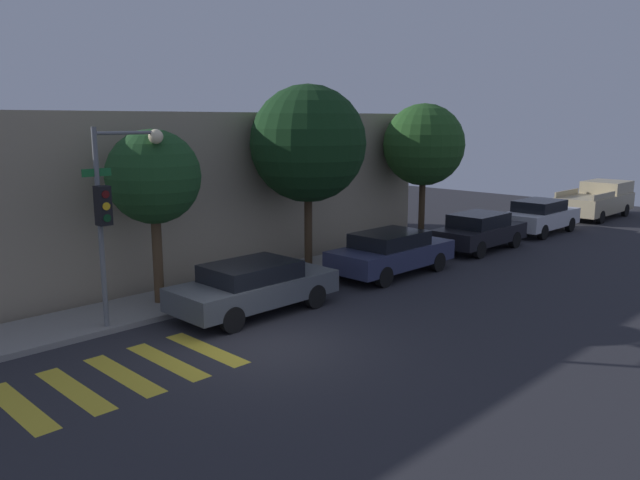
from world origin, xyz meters
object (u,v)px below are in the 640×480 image
(sedan_far_end, at_px, (479,231))
(tree_midblock, at_px, (308,144))
(pickup_truck, at_px, (597,200))
(traffic_light_pole, at_px, (116,194))
(tree_near_corner, at_px, (154,178))
(sedan_near_corner, at_px, (254,286))
(sedan_middle, at_px, (391,252))
(sedan_tail_of_row, at_px, (540,216))
(tree_far_end, at_px, (424,145))

(sedan_far_end, xyz_separation_m, tree_midblock, (-7.05, 2.21, 3.44))
(pickup_truck, bearing_deg, tree_midblock, 173.23)
(traffic_light_pole, relative_size, tree_near_corner, 1.02)
(sedan_far_end, height_order, tree_near_corner, tree_near_corner)
(sedan_near_corner, bearing_deg, sedan_middle, 0.00)
(sedan_far_end, relative_size, pickup_truck, 0.80)
(sedan_far_end, bearing_deg, sedan_middle, 180.00)
(traffic_light_pole, bearing_deg, pickup_truck, -2.81)
(traffic_light_pole, height_order, sedan_tail_of_row, traffic_light_pole)
(tree_near_corner, distance_m, tree_far_end, 11.95)
(sedan_middle, distance_m, tree_far_end, 6.15)
(tree_near_corner, distance_m, tree_midblock, 5.65)
(traffic_light_pole, height_order, sedan_middle, traffic_light_pole)
(pickup_truck, distance_m, tree_near_corner, 24.47)
(tree_midblock, bearing_deg, sedan_near_corner, -151.90)
(sedan_middle, relative_size, tree_far_end, 0.81)
(sedan_middle, xyz_separation_m, pickup_truck, (17.04, 0.00, 0.15))
(sedan_near_corner, bearing_deg, sedan_tail_of_row, 0.00)
(sedan_far_end, distance_m, sedan_tail_of_row, 5.09)
(tree_near_corner, bearing_deg, traffic_light_pole, -148.90)
(tree_midblock, xyz_separation_m, tree_far_end, (6.33, 0.00, -0.22))
(traffic_light_pole, relative_size, sedan_tail_of_row, 1.10)
(traffic_light_pole, xyz_separation_m, sedan_middle, (8.76, -1.27, -2.51))
(sedan_near_corner, height_order, tree_near_corner, tree_near_corner)
(sedan_far_end, bearing_deg, tree_near_corner, 170.08)
(sedan_far_end, xyz_separation_m, pickup_truck, (11.58, 0.00, 0.15))
(sedan_near_corner, bearing_deg, sedan_far_end, -0.00)
(sedan_tail_of_row, bearing_deg, traffic_light_pole, 176.25)
(sedan_middle, xyz_separation_m, sedan_tail_of_row, (10.55, 0.00, 0.03))
(sedan_tail_of_row, height_order, tree_midblock, tree_midblock)
(sedan_near_corner, relative_size, tree_far_end, 0.80)
(sedan_near_corner, height_order, sedan_far_end, sedan_far_end)
(sedan_near_corner, xyz_separation_m, sedan_middle, (5.73, 0.00, 0.03))
(tree_far_end, bearing_deg, sedan_middle, -155.00)
(tree_near_corner, bearing_deg, sedan_middle, -17.10)
(sedan_middle, bearing_deg, tree_midblock, 125.66)
(tree_far_end, bearing_deg, tree_near_corner, 180.00)
(sedan_far_end, bearing_deg, traffic_light_pole, 174.91)
(tree_midblock, relative_size, tree_far_end, 1.09)
(traffic_light_pole, bearing_deg, sedan_near_corner, -22.70)
(tree_near_corner, height_order, tree_midblock, tree_midblock)
(sedan_middle, distance_m, tree_midblock, 4.39)
(sedan_tail_of_row, bearing_deg, tree_far_end, 159.13)
(sedan_near_corner, distance_m, sedan_middle, 5.73)
(sedan_middle, distance_m, pickup_truck, 17.04)
(pickup_truck, xyz_separation_m, tree_midblock, (-18.63, 2.21, 3.29))
(sedan_middle, bearing_deg, sedan_tail_of_row, 0.00)
(sedan_near_corner, bearing_deg, pickup_truck, 0.00)
(sedan_far_end, height_order, tree_midblock, tree_midblock)
(sedan_middle, height_order, sedan_tail_of_row, sedan_tail_of_row)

